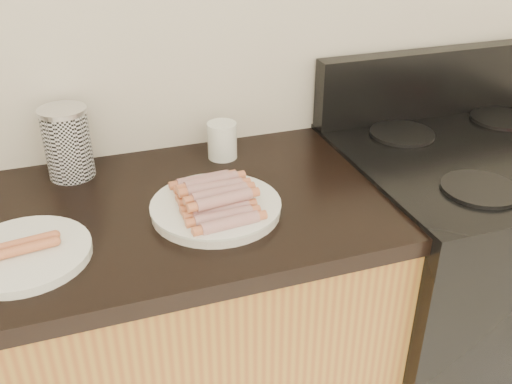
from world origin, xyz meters
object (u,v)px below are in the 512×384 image
object	(u,v)px
side_plate	(24,254)
stove	(462,286)
main_plate	(216,209)
mug	(222,140)
canister	(68,143)

from	to	relation	value
side_plate	stove	bearing A→B (deg)	4.50
main_plate	mug	world-z (taller)	mug
stove	side_plate	bearing A→B (deg)	-175.50
main_plate	side_plate	distance (m)	0.40
main_plate	mug	bearing A→B (deg)	71.08
stove	mug	distance (m)	0.87
stove	side_plate	distance (m)	1.26
stove	main_plate	size ratio (longest dim) A/B	3.20
canister	mug	world-z (taller)	canister
main_plate	side_plate	bearing A→B (deg)	-173.69
main_plate	canister	size ratio (longest dim) A/B	1.61
mug	side_plate	bearing A→B (deg)	-147.62
side_plate	canister	size ratio (longest dim) A/B	1.46
main_plate	canister	xyz separation A→B (m)	(-0.29, 0.29, 0.08)
side_plate	mug	distance (m)	0.58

